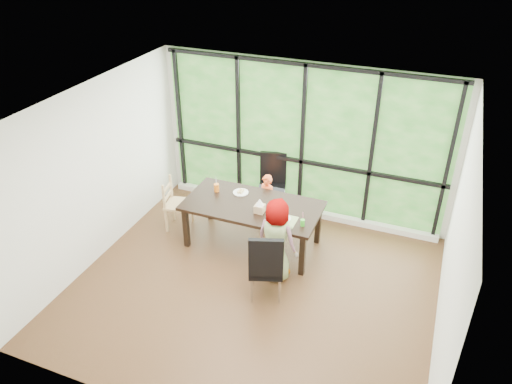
% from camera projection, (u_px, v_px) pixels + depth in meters
% --- Properties ---
extents(ground, '(5.00, 5.00, 0.00)m').
position_uv_depth(ground, '(253.00, 287.00, 7.15)').
color(ground, black).
rests_on(ground, ground).
extents(back_wall, '(5.00, 0.00, 5.00)m').
position_uv_depth(back_wall, '(303.00, 141.00, 8.27)').
color(back_wall, silver).
rests_on(back_wall, ground).
extents(foliage_backdrop, '(4.80, 0.02, 2.65)m').
position_uv_depth(foliage_backdrop, '(303.00, 141.00, 8.25)').
color(foliage_backdrop, '#1E5019').
rests_on(foliage_backdrop, back_wall).
extents(window_mullions, '(4.80, 0.06, 2.65)m').
position_uv_depth(window_mullions, '(302.00, 142.00, 8.22)').
color(window_mullions, black).
rests_on(window_mullions, back_wall).
extents(window_sill, '(4.80, 0.12, 0.10)m').
position_uv_depth(window_sill, '(298.00, 210.00, 8.85)').
color(window_sill, silver).
rests_on(window_sill, ground).
extents(dining_table, '(2.14, 1.11, 0.75)m').
position_uv_depth(dining_table, '(252.00, 224.00, 7.87)').
color(dining_table, black).
rests_on(dining_table, ground).
extents(chair_window_leather, '(0.56, 0.56, 1.08)m').
position_uv_depth(chair_window_leather, '(272.00, 185.00, 8.61)').
color(chair_window_leather, black).
rests_on(chair_window_leather, ground).
extents(chair_interior_leather, '(0.59, 0.59, 1.08)m').
position_uv_depth(chair_interior_leather, '(266.00, 263.00, 6.76)').
color(chair_interior_leather, black).
rests_on(chair_interior_leather, ground).
extents(chair_end_beech, '(0.48, 0.49, 0.90)m').
position_uv_depth(chair_end_beech, '(178.00, 204.00, 8.25)').
color(chair_end_beech, tan).
rests_on(chair_end_beech, ground).
extents(child_toddler, '(0.39, 0.32, 0.93)m').
position_uv_depth(child_toddler, '(267.00, 200.00, 8.33)').
color(child_toddler, '#F45625').
rests_on(child_toddler, ground).
extents(child_older, '(0.70, 0.52, 1.29)m').
position_uv_depth(child_older, '(277.00, 240.00, 7.06)').
color(child_older, slate).
rests_on(child_older, ground).
extents(placemat, '(0.44, 0.32, 0.01)m').
position_uv_depth(placemat, '(282.00, 220.00, 7.30)').
color(placemat, tan).
rests_on(placemat, dining_table).
extents(plate_far, '(0.25, 0.25, 0.02)m').
position_uv_depth(plate_far, '(241.00, 192.00, 7.98)').
color(plate_far, white).
rests_on(plate_far, dining_table).
extents(plate_near, '(0.28, 0.28, 0.02)m').
position_uv_depth(plate_near, '(282.00, 218.00, 7.33)').
color(plate_near, white).
rests_on(plate_near, dining_table).
extents(orange_cup, '(0.08, 0.08, 0.13)m').
position_uv_depth(orange_cup, '(217.00, 188.00, 7.99)').
color(orange_cup, orange).
rests_on(orange_cup, dining_table).
extents(green_cup, '(0.07, 0.07, 0.10)m').
position_uv_depth(green_cup, '(303.00, 223.00, 7.15)').
color(green_cup, green).
rests_on(green_cup, dining_table).
extents(tissue_box, '(0.14, 0.14, 0.12)m').
position_uv_depth(tissue_box, '(260.00, 209.00, 7.46)').
color(tissue_box, tan).
rests_on(tissue_box, dining_table).
extents(crepe_rolls_far, '(0.10, 0.12, 0.04)m').
position_uv_depth(crepe_rolls_far, '(241.00, 191.00, 7.96)').
color(crepe_rolls_far, tan).
rests_on(crepe_rolls_far, plate_far).
extents(crepe_rolls_near, '(0.15, 0.12, 0.04)m').
position_uv_depth(crepe_rolls_near, '(282.00, 217.00, 7.31)').
color(crepe_rolls_near, tan).
rests_on(crepe_rolls_near, plate_near).
extents(straw_white, '(0.01, 0.04, 0.20)m').
position_uv_depth(straw_white, '(216.00, 182.00, 7.94)').
color(straw_white, white).
rests_on(straw_white, orange_cup).
extents(straw_pink, '(0.01, 0.04, 0.20)m').
position_uv_depth(straw_pink, '(303.00, 217.00, 7.11)').
color(straw_pink, pink).
rests_on(straw_pink, green_cup).
extents(tissue, '(0.12, 0.12, 0.11)m').
position_uv_depth(tissue, '(260.00, 202.00, 7.40)').
color(tissue, white).
rests_on(tissue, tissue_box).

